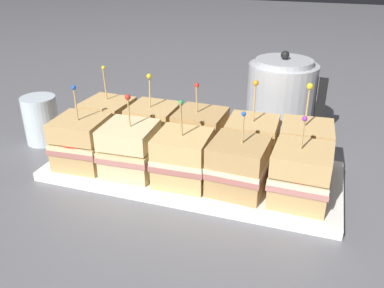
# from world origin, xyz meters

# --- Properties ---
(ground_plane) EXTENTS (6.00, 6.00, 0.00)m
(ground_plane) POSITION_xyz_m (0.00, 0.00, 0.00)
(ground_plane) COLOR slate
(serving_platter) EXTENTS (0.58, 0.24, 0.02)m
(serving_platter) POSITION_xyz_m (0.00, 0.00, 0.01)
(serving_platter) COLOR white
(serving_platter) RESTS_ON ground_plane
(sandwich_front_far_left) EXTENTS (0.11, 0.11, 0.17)m
(sandwich_front_far_left) POSITION_xyz_m (-0.21, -0.06, 0.07)
(sandwich_front_far_left) COLOR tan
(sandwich_front_far_left) RESTS_ON serving_platter
(sandwich_front_left) EXTENTS (0.11, 0.11, 0.16)m
(sandwich_front_left) POSITION_xyz_m (-0.11, -0.05, 0.07)
(sandwich_front_left) COLOR beige
(sandwich_front_left) RESTS_ON serving_platter
(sandwich_front_center) EXTENTS (0.10, 0.10, 0.16)m
(sandwich_front_center) POSITION_xyz_m (0.00, -0.05, 0.07)
(sandwich_front_center) COLOR tan
(sandwich_front_center) RESTS_ON serving_platter
(sandwich_front_right) EXTENTS (0.11, 0.11, 0.15)m
(sandwich_front_right) POSITION_xyz_m (0.10, -0.05, 0.07)
(sandwich_front_right) COLOR tan
(sandwich_front_right) RESTS_ON serving_platter
(sandwich_front_far_right) EXTENTS (0.10, 0.10, 0.16)m
(sandwich_front_far_right) POSITION_xyz_m (0.21, -0.05, 0.07)
(sandwich_front_far_right) COLOR tan
(sandwich_front_far_right) RESTS_ON serving_platter
(sandwich_back_far_left) EXTENTS (0.11, 0.11, 0.18)m
(sandwich_back_far_left) POSITION_xyz_m (-0.21, 0.05, 0.07)
(sandwich_back_far_left) COLOR tan
(sandwich_back_far_left) RESTS_ON serving_platter
(sandwich_back_left) EXTENTS (0.10, 0.10, 0.17)m
(sandwich_back_left) POSITION_xyz_m (-0.10, 0.05, 0.07)
(sandwich_back_left) COLOR tan
(sandwich_back_left) RESTS_ON serving_platter
(sandwich_back_center) EXTENTS (0.10, 0.10, 0.16)m
(sandwich_back_center) POSITION_xyz_m (-0.00, 0.05, 0.07)
(sandwich_back_center) COLOR tan
(sandwich_back_center) RESTS_ON serving_platter
(sandwich_back_right) EXTENTS (0.10, 0.10, 0.18)m
(sandwich_back_right) POSITION_xyz_m (0.11, 0.05, 0.07)
(sandwich_back_right) COLOR tan
(sandwich_back_right) RESTS_ON serving_platter
(sandwich_back_far_right) EXTENTS (0.11, 0.11, 0.18)m
(sandwich_back_far_right) POSITION_xyz_m (0.21, 0.05, 0.07)
(sandwich_back_far_right) COLOR tan
(sandwich_back_far_right) RESTS_ON serving_platter
(kettle_steel) EXTENTS (0.18, 0.16, 0.20)m
(kettle_steel) POSITION_xyz_m (0.14, 0.27, 0.09)
(kettle_steel) COLOR #B7BABF
(kettle_steel) RESTS_ON ground_plane
(drinking_glass) EXTENTS (0.08, 0.08, 0.11)m
(drinking_glass) POSITION_xyz_m (-0.39, 0.04, 0.06)
(drinking_glass) COLOR silver
(drinking_glass) RESTS_ON ground_plane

